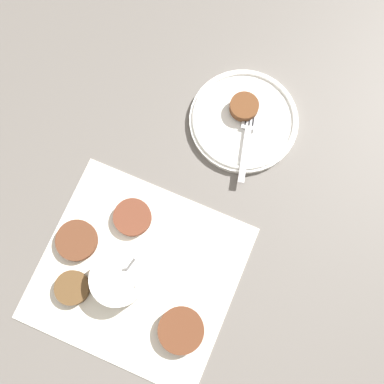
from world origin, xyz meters
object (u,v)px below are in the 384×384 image
(fork, at_px, (248,130))
(sauce_bowl, at_px, (119,280))
(fritter_on_plate, at_px, (244,107))
(serving_plate, at_px, (244,120))

(fork, bearing_deg, sauce_bowl, -114.03)
(sauce_bowl, relative_size, fritter_on_plate, 1.88)
(sauce_bowl, xyz_separation_m, fork, (0.15, 0.34, -0.00))
(fritter_on_plate, bearing_deg, sauce_bowl, -109.12)
(serving_plate, relative_size, fritter_on_plate, 3.81)
(sauce_bowl, relative_size, fork, 0.60)
(fritter_on_plate, distance_m, fork, 0.05)
(fritter_on_plate, xyz_separation_m, fork, (0.02, -0.04, -0.01))
(serving_plate, relative_size, fork, 1.23)
(sauce_bowl, xyz_separation_m, serving_plate, (0.14, 0.36, -0.01))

